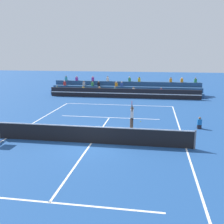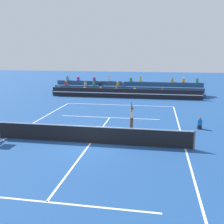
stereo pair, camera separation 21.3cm
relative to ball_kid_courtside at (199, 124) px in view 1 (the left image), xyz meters
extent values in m
plane|color=navy|center=(-6.87, -4.27, -0.33)|extent=(120.00, 120.00, 0.00)
cube|color=white|center=(-6.87, 7.63, -0.33)|extent=(11.00, 0.10, 0.01)
cube|color=white|center=(-12.37, -4.27, -0.33)|extent=(0.10, 23.80, 0.01)
cube|color=white|center=(-1.37, -4.27, -0.33)|extent=(0.10, 23.80, 0.01)
cube|color=white|center=(-6.87, -10.70, -0.33)|extent=(8.25, 0.10, 0.01)
cube|color=white|center=(-6.87, 2.16, -0.33)|extent=(8.25, 0.10, 0.01)
cube|color=white|center=(-6.87, -4.27, -0.33)|extent=(0.10, 12.85, 0.01)
cylinder|color=slate|center=(-0.92, -4.27, 0.22)|extent=(0.10, 0.10, 1.10)
cube|color=black|center=(-6.87, -4.27, 0.17)|extent=(11.90, 0.02, 1.00)
cube|color=white|center=(-6.87, -4.27, 0.70)|extent=(11.90, 0.04, 0.06)
cube|color=black|center=(-6.87, 12.09, 0.22)|extent=(18.00, 0.24, 1.10)
cube|color=white|center=(-6.87, 11.96, 0.22)|extent=(18.00, 0.02, 0.10)
cube|color=navy|center=(-6.87, 13.36, -0.06)|extent=(18.92, 0.95, 0.55)
cube|color=orange|center=(-10.02, 13.19, 0.44)|extent=(0.32, 0.22, 0.44)
sphere|color=tan|center=(-10.02, 13.19, 0.76)|extent=(0.18, 0.18, 0.18)
cube|color=teal|center=(-8.06, 13.19, 0.44)|extent=(0.32, 0.22, 0.44)
sphere|color=#9E7051|center=(-8.06, 13.19, 0.76)|extent=(0.18, 0.18, 0.18)
cube|color=silver|center=(-5.75, 13.19, 0.44)|extent=(0.32, 0.22, 0.44)
sphere|color=brown|center=(-5.75, 13.19, 0.76)|extent=(0.18, 0.18, 0.18)
cube|color=yellow|center=(-12.10, 13.19, 0.44)|extent=(0.32, 0.22, 0.44)
sphere|color=#9E7051|center=(-12.10, 13.19, 0.76)|extent=(0.18, 0.18, 0.18)
cube|color=teal|center=(-15.57, 13.19, 0.44)|extent=(0.32, 0.22, 0.44)
sphere|color=brown|center=(-15.57, 13.19, 0.76)|extent=(0.18, 0.18, 0.18)
cube|color=purple|center=(-2.41, 13.19, 0.44)|extent=(0.32, 0.22, 0.44)
sphere|color=brown|center=(-2.41, 13.19, 0.76)|extent=(0.18, 0.18, 0.18)
cube|color=navy|center=(-6.87, 14.31, 0.22)|extent=(18.92, 0.95, 1.10)
cube|color=orange|center=(-8.03, 14.14, 0.99)|extent=(0.32, 0.22, 0.44)
sphere|color=beige|center=(-8.03, 14.14, 1.31)|extent=(0.18, 0.18, 0.18)
cube|color=#338C4C|center=(-11.16, 14.14, 0.99)|extent=(0.32, 0.22, 0.44)
sphere|color=brown|center=(-11.16, 14.14, 1.31)|extent=(0.18, 0.18, 0.18)
cube|color=#B2B2B7|center=(-12.28, 14.14, 0.99)|extent=(0.32, 0.22, 0.44)
sphere|color=brown|center=(-12.28, 14.14, 1.31)|extent=(0.18, 0.18, 0.18)
cube|color=red|center=(-14.89, 14.14, 0.99)|extent=(0.32, 0.22, 0.44)
sphere|color=tan|center=(-14.89, 14.14, 1.31)|extent=(0.18, 0.18, 0.18)
cube|color=#2D4CA5|center=(-7.33, 14.14, 0.99)|extent=(0.32, 0.22, 0.44)
sphere|color=tan|center=(-7.33, 14.14, 1.31)|extent=(0.18, 0.18, 0.18)
cube|color=black|center=(-10.32, 14.14, 0.99)|extent=(0.32, 0.22, 0.44)
sphere|color=brown|center=(-10.32, 14.14, 1.31)|extent=(0.18, 0.18, 0.18)
cube|color=navy|center=(-6.87, 15.26, 0.49)|extent=(18.92, 0.95, 1.65)
cube|color=purple|center=(-11.30, 15.09, 1.54)|extent=(0.32, 0.22, 0.44)
sphere|color=tan|center=(-11.30, 15.09, 1.86)|extent=(0.18, 0.18, 0.18)
cube|color=#338C4C|center=(1.79, 15.09, 1.54)|extent=(0.32, 0.22, 0.44)
sphere|color=brown|center=(1.79, 15.09, 1.86)|extent=(0.18, 0.18, 0.18)
cube|color=teal|center=(-14.98, 15.09, 1.54)|extent=(0.32, 0.22, 0.44)
sphere|color=brown|center=(-14.98, 15.09, 1.86)|extent=(0.18, 0.18, 0.18)
cube|color=#338C4C|center=(-6.43, 15.09, 1.54)|extent=(0.32, 0.22, 0.44)
sphere|color=tan|center=(-6.43, 15.09, 1.86)|extent=(0.18, 0.18, 0.18)
cube|color=purple|center=(-13.51, 15.09, 1.54)|extent=(0.32, 0.22, 0.44)
sphere|color=beige|center=(-13.51, 15.09, 1.86)|extent=(0.18, 0.18, 0.18)
cube|color=silver|center=(-9.31, 15.09, 1.54)|extent=(0.32, 0.22, 0.44)
sphere|color=brown|center=(-9.31, 15.09, 1.86)|extent=(0.18, 0.18, 0.18)
cube|color=orange|center=(-1.22, 15.09, 1.54)|extent=(0.32, 0.22, 0.44)
sphere|color=brown|center=(-1.22, 15.09, 1.86)|extent=(0.18, 0.18, 0.18)
cube|color=orange|center=(0.14, 15.09, 1.54)|extent=(0.32, 0.22, 0.44)
sphere|color=beige|center=(0.14, 15.09, 1.86)|extent=(0.18, 0.18, 0.18)
cube|color=yellow|center=(-5.19, 15.09, 1.54)|extent=(0.32, 0.22, 0.44)
sphere|color=brown|center=(-5.19, 15.09, 1.86)|extent=(0.18, 0.18, 0.18)
cube|color=black|center=(0.00, 0.00, -0.27)|extent=(0.28, 0.36, 0.12)
cube|color=black|center=(0.00, 0.00, -0.15)|extent=(0.28, 0.24, 0.18)
cube|color=#1966B2|center=(0.00, 0.00, 0.14)|extent=(0.30, 0.18, 0.40)
sphere|color=brown|center=(0.00, 0.00, 0.43)|extent=(0.17, 0.17, 0.17)
cylinder|color=brown|center=(-4.68, -1.27, 0.12)|extent=(0.14, 0.14, 0.90)
cylinder|color=brown|center=(-4.75, -1.49, 0.12)|extent=(0.14, 0.14, 0.90)
cube|color=black|center=(-4.70, -1.37, 0.61)|extent=(0.22, 0.33, 0.20)
cube|color=silver|center=(-4.70, -1.37, 0.91)|extent=(0.22, 0.37, 0.56)
sphere|color=brown|center=(-4.70, -1.37, 1.27)|extent=(0.22, 0.22, 0.22)
cube|color=white|center=(-4.65, -1.27, -0.29)|extent=(0.27, 0.13, 0.09)
cube|color=white|center=(-4.71, -1.49, -0.29)|extent=(0.27, 0.13, 0.09)
cylinder|color=brown|center=(-4.71, -1.13, 0.85)|extent=(0.09, 0.09, 0.56)
cylinder|color=brown|center=(-4.68, -1.79, 1.35)|extent=(0.12, 0.47, 0.51)
cylinder|color=black|center=(-4.66, -2.05, 1.65)|extent=(0.04, 0.17, 0.19)
torus|color=#B21E1E|center=(-4.65, -2.17, 1.79)|extent=(0.05, 0.44, 0.43)
sphere|color=#C6DB33|center=(-4.23, 1.18, -0.30)|extent=(0.07, 0.07, 0.07)
camera|label=1|loc=(-3.29, -18.73, 4.96)|focal=42.00mm
camera|label=2|loc=(-3.08, -18.69, 4.96)|focal=42.00mm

